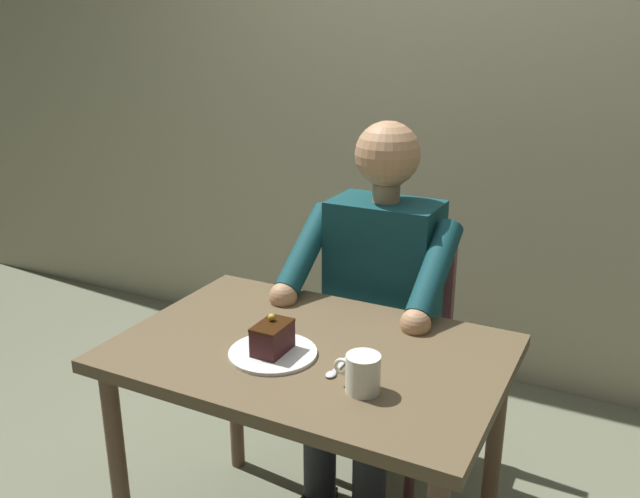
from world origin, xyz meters
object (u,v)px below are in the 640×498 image
object	(u,v)px
chair	(391,331)
seated_person	(374,306)
dining_table	(310,377)
coffee_cup	(362,373)
cake_slice	(272,337)
dessert_spoon	(336,369)

from	to	relation	value
chair	seated_person	size ratio (longest dim) A/B	0.71
dining_table	coffee_cup	bearing A→B (deg)	146.51
seated_person	coffee_cup	xyz separation A→B (m)	(-0.22, 0.60, 0.11)
chair	cake_slice	bearing A→B (deg)	84.55
cake_slice	seated_person	bearing A→B (deg)	-97.15
dessert_spoon	chair	bearing A→B (deg)	-80.41
coffee_cup	chair	bearing A→B (deg)	-74.22
coffee_cup	dining_table	bearing A→B (deg)	-33.49
dining_table	cake_slice	world-z (taller)	cake_slice
chair	dessert_spoon	size ratio (longest dim) A/B	6.37
chair	dessert_spoon	xyz separation A→B (m)	(-0.12, 0.71, 0.23)
cake_slice	dessert_spoon	xyz separation A→B (m)	(-0.19, -0.00, -0.05)
cake_slice	coffee_cup	xyz separation A→B (m)	(-0.29, 0.06, -0.00)
cake_slice	dessert_spoon	world-z (taller)	cake_slice
cake_slice	coffee_cup	world-z (taller)	cake_slice
cake_slice	dessert_spoon	size ratio (longest dim) A/B	0.81
dining_table	chair	bearing A→B (deg)	-90.00
coffee_cup	cake_slice	bearing A→B (deg)	-12.08
seated_person	coffee_cup	world-z (taller)	seated_person
seated_person	dining_table	bearing A→B (deg)	90.00
cake_slice	dining_table	bearing A→B (deg)	-129.23
coffee_cup	seated_person	bearing A→B (deg)	-70.08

